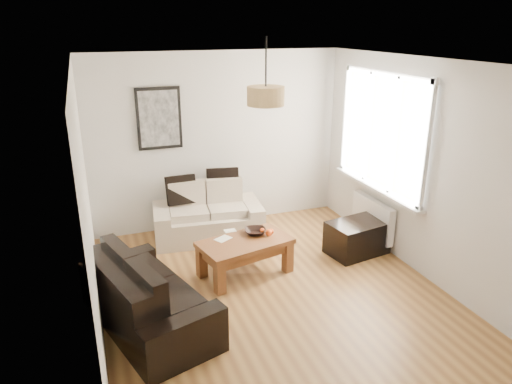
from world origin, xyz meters
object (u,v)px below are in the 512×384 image
object	(u,v)px
sofa_leather	(148,293)
coffee_table	(245,257)
loveseat_cream	(208,212)
ottoman	(357,238)

from	to	relation	value
sofa_leather	coffee_table	xyz separation A→B (m)	(1.27, 0.66, -0.14)
loveseat_cream	coffee_table	xyz separation A→B (m)	(0.16, -1.22, -0.15)
sofa_leather	loveseat_cream	bearing A→B (deg)	-47.86
loveseat_cream	ottoman	xyz separation A→B (m)	(1.76, -1.20, -0.16)
loveseat_cream	coffee_table	world-z (taller)	loveseat_cream
coffee_table	ottoman	distance (m)	1.61
loveseat_cream	coffee_table	size ratio (longest dim) A/B	1.38
loveseat_cream	ottoman	size ratio (longest dim) A/B	1.96
sofa_leather	coffee_table	size ratio (longest dim) A/B	1.54
loveseat_cream	ottoman	distance (m)	2.14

